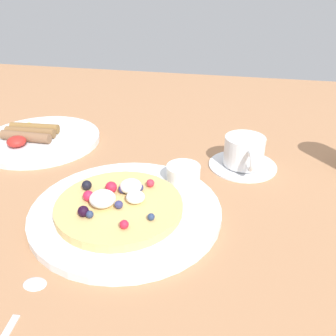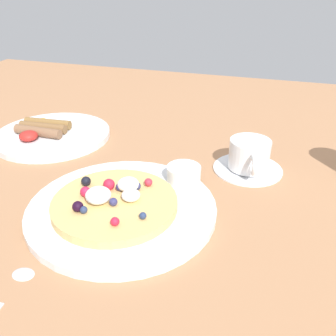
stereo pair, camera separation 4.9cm
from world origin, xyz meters
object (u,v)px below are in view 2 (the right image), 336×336
Objects in this scene: coffee_cup at (250,154)px; breakfast_plate at (53,135)px; pancake_plate at (122,208)px; teaspoon at (7,293)px; coffee_saucer at (248,168)px; syrup_ramekin at (184,173)px.

breakfast_plate is at bearing 177.27° from coffee_cup.
pancake_plate is 1.98× the size of teaspoon.
breakfast_plate reaches higher than coffee_saucer.
coffee_cup is (9.77, 9.19, 0.72)cm from syrup_ramekin.
breakfast_plate is at bearing 161.08° from syrup_ramekin.
syrup_ramekin is 0.45× the size of coffee_saucer.
coffee_cup reaches higher than syrup_ramekin.
syrup_ramekin is 34.66cm from breakfast_plate.
pancake_plate is 33.23cm from breakfast_plate.
coffee_saucer is at bearing 48.88° from pancake_plate.
coffee_cup reaches higher than breakfast_plate.
teaspoon is (-13.00, -28.44, -2.39)cm from syrup_ramekin.
coffee_saucer is (9.73, 9.36, -2.33)cm from syrup_ramekin.
pancake_plate is 25.41cm from coffee_saucer.
teaspoon is (-22.76, -37.63, -3.12)cm from coffee_cup.
coffee_cup is at bearing -2.73° from breakfast_plate.
coffee_saucer is 3.06cm from coffee_cup.
coffee_saucer is at bearing 43.89° from syrup_ramekin.
syrup_ramekin is 31.36cm from teaspoon.
coffee_saucer is 0.88× the size of teaspoon.
coffee_cup reaches higher than pancake_plate.
pancake_plate is at bearing -131.43° from coffee_cup.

